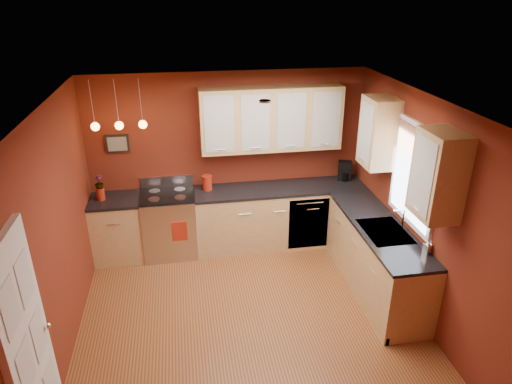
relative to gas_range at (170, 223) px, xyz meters
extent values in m
plane|color=#975A2C|center=(0.92, -1.80, -0.48)|extent=(4.20, 4.20, 0.00)
cube|color=beige|center=(0.92, -1.80, 2.12)|extent=(4.00, 4.20, 0.02)
cube|color=maroon|center=(0.92, 0.30, 0.82)|extent=(4.00, 0.02, 2.60)
cube|color=maroon|center=(0.92, -3.90, 0.82)|extent=(4.00, 0.02, 2.60)
cube|color=maroon|center=(-1.08, -1.80, 0.82)|extent=(0.02, 4.20, 2.60)
cube|color=maroon|center=(2.92, -1.80, 0.82)|extent=(0.02, 4.20, 2.60)
cube|color=tan|center=(-0.73, 0.00, -0.03)|extent=(0.70, 0.60, 0.90)
cube|color=tan|center=(1.65, 0.00, -0.03)|extent=(2.54, 0.60, 0.90)
cube|color=tan|center=(2.62, -1.35, -0.03)|extent=(0.60, 2.10, 0.90)
cube|color=black|center=(-0.73, 0.00, 0.44)|extent=(0.70, 0.62, 0.04)
cube|color=black|center=(1.65, 0.00, 0.44)|extent=(2.54, 0.62, 0.04)
cube|color=black|center=(2.62, -1.35, 0.44)|extent=(0.62, 2.10, 0.04)
cube|color=silver|center=(0.00, 0.00, -0.02)|extent=(0.76, 0.64, 0.92)
cube|color=black|center=(0.00, -0.30, 0.00)|extent=(0.55, 0.02, 0.32)
cylinder|color=silver|center=(0.00, -0.31, 0.24)|extent=(0.60, 0.02, 0.02)
cube|color=black|center=(0.00, 0.00, 0.45)|extent=(0.76, 0.60, 0.03)
cylinder|color=#97969C|center=(-0.18, -0.14, 0.47)|extent=(0.16, 0.16, 0.01)
cylinder|color=#97969C|center=(0.18, -0.14, 0.47)|extent=(0.16, 0.16, 0.01)
cylinder|color=#97969C|center=(-0.18, 0.14, 0.47)|extent=(0.16, 0.16, 0.01)
cylinder|color=#97969C|center=(0.18, 0.14, 0.47)|extent=(0.16, 0.16, 0.01)
cube|color=silver|center=(0.00, 0.30, 0.55)|extent=(0.76, 0.04, 0.16)
cube|color=silver|center=(2.02, -0.29, -0.03)|extent=(0.60, 0.02, 0.80)
cube|color=#97969C|center=(2.62, -1.50, 0.43)|extent=(0.50, 0.70, 0.05)
cube|color=black|center=(2.62, -1.33, 0.42)|extent=(0.42, 0.30, 0.02)
cube|color=black|center=(2.62, -1.67, 0.42)|extent=(0.42, 0.30, 0.02)
cylinder|color=white|center=(2.84, -1.50, 0.60)|extent=(0.02, 0.02, 0.28)
cylinder|color=white|center=(2.77, -1.50, 0.73)|extent=(0.16, 0.02, 0.02)
cube|color=white|center=(2.90, -1.50, 1.17)|extent=(0.04, 1.02, 1.22)
cube|color=white|center=(2.89, -1.50, 1.17)|extent=(0.01, 0.90, 1.10)
cube|color=#9F6B4F|center=(2.87, -1.50, 1.54)|extent=(0.02, 0.96, 0.36)
cube|color=white|center=(-1.05, -3.00, 0.54)|extent=(0.06, 0.82, 2.05)
cube|color=silver|center=(-1.02, -3.18, 1.12)|extent=(0.00, 0.28, 0.40)
cube|color=silver|center=(-1.02, -2.82, 1.12)|extent=(0.00, 0.28, 0.40)
cube|color=silver|center=(-1.02, -3.18, 0.57)|extent=(0.00, 0.28, 0.40)
cube|color=silver|center=(-1.02, -2.82, 0.57)|extent=(0.00, 0.28, 0.40)
cube|color=silver|center=(-1.02, -2.82, 0.02)|extent=(0.00, 0.28, 0.40)
sphere|color=white|center=(-0.99, -2.67, 0.52)|extent=(0.06, 0.06, 0.06)
cube|color=tan|center=(1.52, 0.12, 1.47)|extent=(2.00, 0.35, 0.90)
cube|color=tan|center=(2.75, -1.48, 1.47)|extent=(0.35, 1.95, 0.90)
cube|color=black|center=(-0.63, 0.28, 1.17)|extent=(0.32, 0.03, 0.26)
cylinder|color=#97969C|center=(-0.83, -0.05, 1.82)|extent=(0.01, 0.01, 0.60)
sphere|color=#FFA53F|center=(-0.83, -0.05, 1.52)|extent=(0.11, 0.11, 0.11)
cylinder|color=#97969C|center=(-0.53, -0.05, 1.82)|extent=(0.01, 0.01, 0.60)
sphere|color=#FFA53F|center=(-0.53, -0.05, 1.52)|extent=(0.11, 0.11, 0.11)
cylinder|color=#97969C|center=(-0.23, -0.05, 1.82)|extent=(0.01, 0.01, 0.60)
sphere|color=#FFA53F|center=(-0.23, -0.05, 1.52)|extent=(0.11, 0.11, 0.11)
cylinder|color=#A52311|center=(0.58, 0.09, 0.56)|extent=(0.14, 0.14, 0.21)
cylinder|color=#A52311|center=(0.58, 0.09, 0.67)|extent=(0.15, 0.15, 0.02)
cylinder|color=#A52311|center=(-0.90, 0.00, 0.55)|extent=(0.11, 0.11, 0.18)
imported|color=#A52311|center=(-0.90, 0.00, 0.72)|extent=(0.15, 0.15, 0.20)
cube|color=black|center=(2.68, 0.13, 0.60)|extent=(0.24, 0.22, 0.29)
cylinder|color=black|center=(2.68, 0.08, 0.52)|extent=(0.14, 0.14, 0.13)
imported|color=white|center=(2.87, -2.05, 0.54)|extent=(0.10, 0.10, 0.17)
cube|color=#A52311|center=(0.14, -0.33, 0.04)|extent=(0.22, 0.01, 0.30)
camera|label=1|loc=(0.26, -6.01, 3.19)|focal=32.00mm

